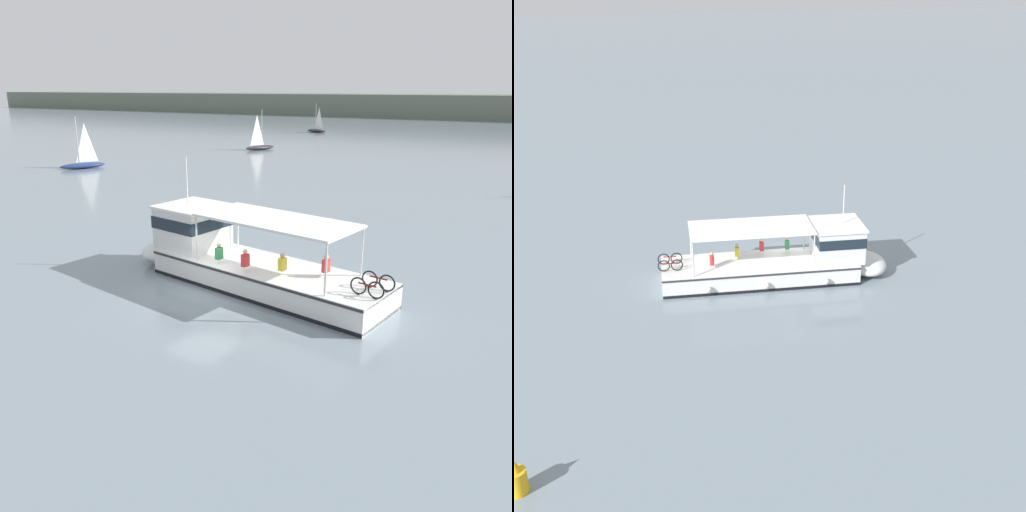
{
  "view_description": "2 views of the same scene",
  "coord_description": "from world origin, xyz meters",
  "views": [
    {
      "loc": [
        12.36,
        -16.32,
        8.31
      ],
      "look_at": [
        1.59,
        1.88,
        1.4
      ],
      "focal_mm": 36.34,
      "sensor_mm": 36.0,
      "label": 1
    },
    {
      "loc": [
        11.58,
        33.92,
        16.45
      ],
      "look_at": [
        1.59,
        1.88,
        1.4
      ],
      "focal_mm": 46.46,
      "sensor_mm": 36.0,
      "label": 2
    }
  ],
  "objects": [
    {
      "name": "ferry_main",
      "position": [
        0.58,
        2.03,
        1.02
      ],
      "size": [
        13.03,
        4.89,
        5.32
      ],
      "color": "white",
      "rests_on": "ground"
    },
    {
      "name": "ground_plane",
      "position": [
        0.0,
        0.0,
        0.0
      ],
      "size": [
        400.0,
        400.0,
        0.0
      ],
      "primitive_type": "plane",
      "color": "gray"
    },
    {
      "name": "channel_buoy",
      "position": [
        14.59,
        15.01,
        0.57
      ],
      "size": [
        0.7,
        0.7,
        1.4
      ],
      "color": "gold",
      "rests_on": "ground"
    }
  ]
}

